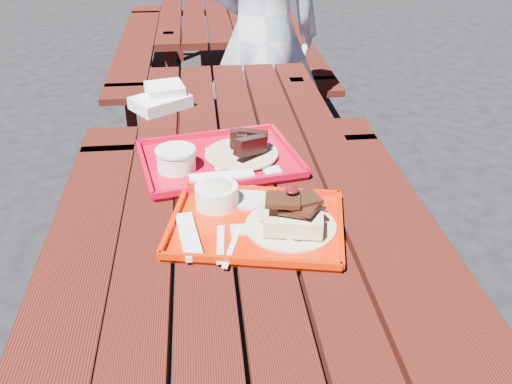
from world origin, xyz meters
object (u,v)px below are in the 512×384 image
Objects in this scene: near_tray at (257,213)px; person at (263,37)px; picnic_table_far at (215,24)px; far_tray at (217,158)px; picnic_table_near at (251,239)px.

person is at bearing 82.97° from near_tray.
near_tray reaches higher than picnic_table_far.
near_tray is at bearing -75.73° from far_tray.
picnic_table_near is 1.45× the size of person.
picnic_table_near is at bearing 80.47° from person.
person reaches higher than picnic_table_near.
far_tray is at bearing 104.27° from near_tray.
far_tray is (-0.09, 0.16, 0.21)m from picnic_table_near.
picnic_table_near is 2.80m from picnic_table_far.
picnic_table_near is 4.34× the size of far_tray.
far_tray is (-0.09, -2.64, 0.21)m from picnic_table_far.
person reaches higher than far_tray.
near_tray is (-0.00, -0.20, 0.22)m from picnic_table_near.
person is (0.29, 1.23, 0.05)m from far_tray.
near_tray is 1.61m from person.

